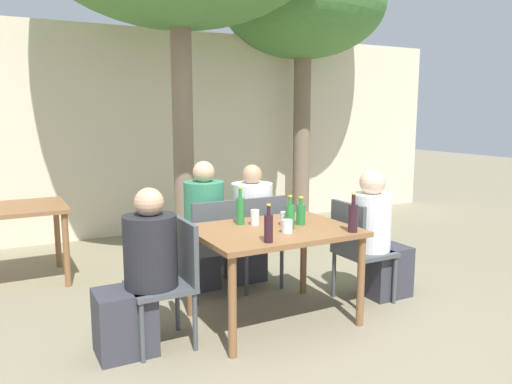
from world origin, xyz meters
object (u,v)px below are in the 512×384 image
at_px(person_seated_1, 378,241).
at_px(green_bottle_0, 301,214).
at_px(green_bottle_1, 290,216).
at_px(person_seated_0, 139,279).
at_px(drinking_glass_2, 287,226).
at_px(dining_table_front, 274,239).
at_px(patio_chair_1, 357,246).
at_px(tree_far, 303,7).
at_px(green_bottle_4, 240,210).
at_px(drinking_glass_0, 285,218).
at_px(wine_bottle_2, 269,228).
at_px(wine_bottle_3, 353,217).
at_px(patio_chair_3, 259,236).
at_px(person_seated_3, 248,229).
at_px(drinking_glass_1, 255,217).
at_px(patio_chair_2, 211,243).
at_px(patio_chair_0, 171,275).
at_px(person_seated_2, 201,232).

relative_size(person_seated_1, green_bottle_0, 5.11).
bearing_deg(green_bottle_1, person_seated_1, 4.22).
bearing_deg(person_seated_0, drinking_glass_2, 80.87).
xyz_separation_m(green_bottle_1, drinking_glass_2, (-0.09, -0.11, -0.05)).
xyz_separation_m(dining_table_front, patio_chair_1, (0.85, 0.00, -0.16)).
distance_m(tree_far, patio_chair_1, 4.28).
height_order(person_seated_0, green_bottle_4, person_seated_0).
height_order(person_seated_0, drinking_glass_0, person_seated_0).
relative_size(green_bottle_1, drinking_glass_2, 2.62).
bearing_deg(wine_bottle_2, dining_table_front, 55.11).
distance_m(dining_table_front, wine_bottle_3, 0.65).
height_order(patio_chair_1, patio_chair_3, same).
height_order(patio_chair_1, wine_bottle_3, wine_bottle_3).
height_order(tree_far, green_bottle_0, tree_far).
xyz_separation_m(patio_chair_1, wine_bottle_3, (-0.38, -0.39, 0.37)).
distance_m(patio_chair_3, person_seated_3, 0.23).
bearing_deg(person_seated_0, wine_bottle_2, 67.12).
height_order(green_bottle_1, drinking_glass_1, green_bottle_1).
xyz_separation_m(green_bottle_1, drinking_glass_0, (0.03, 0.13, -0.05)).
xyz_separation_m(patio_chair_2, wine_bottle_2, (0.00, -1.06, 0.36)).
height_order(green_bottle_1, wine_bottle_2, wine_bottle_2).
xyz_separation_m(patio_chair_3, green_bottle_1, (-0.14, -0.77, 0.36)).
bearing_deg(tree_far, patio_chair_2, -136.80).
xyz_separation_m(patio_chair_2, patio_chair_3, (0.50, 0.00, 0.00)).
bearing_deg(drinking_glass_0, green_bottle_0, -20.42).
height_order(person_seated_0, wine_bottle_2, person_seated_0).
relative_size(patio_chair_0, person_seated_1, 0.77).
bearing_deg(person_seated_1, drinking_glass_2, 99.40).
bearing_deg(person_seated_1, tree_far, -20.72).
xyz_separation_m(patio_chair_1, wine_bottle_2, (-1.10, -0.35, 0.36)).
distance_m(patio_chair_0, patio_chair_2, 0.93).
relative_size(person_seated_2, person_seated_3, 1.05).
xyz_separation_m(dining_table_front, drinking_glass_2, (0.02, -0.18, 0.14)).
height_order(tree_far, patio_chair_0, tree_far).
bearing_deg(green_bottle_1, drinking_glass_0, 75.16).
bearing_deg(person_seated_1, person_seated_2, 55.14).
bearing_deg(person_seated_0, patio_chair_0, 90.00).
distance_m(person_seated_1, green_bottle_1, 1.04).
distance_m(patio_chair_2, person_seated_2, 0.23).
height_order(wine_bottle_3, green_bottle_4, green_bottle_4).
bearing_deg(person_seated_3, wine_bottle_3, 99.83).
distance_m(person_seated_3, wine_bottle_3, 1.39).
bearing_deg(patio_chair_1, patio_chair_2, 57.49).
bearing_deg(person_seated_3, drinking_glass_1, 66.75).
height_order(person_seated_1, wine_bottle_3, person_seated_1).
bearing_deg(green_bottle_4, green_bottle_0, -29.05).
relative_size(dining_table_front, drinking_glass_1, 9.77).
bearing_deg(person_seated_0, patio_chair_2, 129.90).
distance_m(green_bottle_0, green_bottle_4, 0.50).
xyz_separation_m(green_bottle_0, drinking_glass_2, (-0.25, -0.19, -0.04)).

